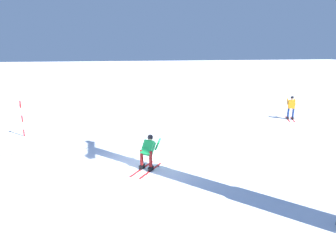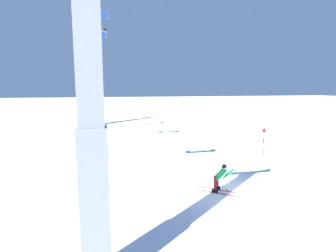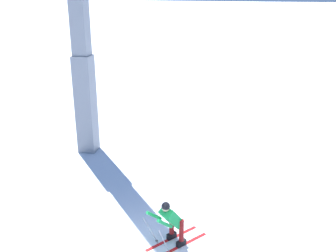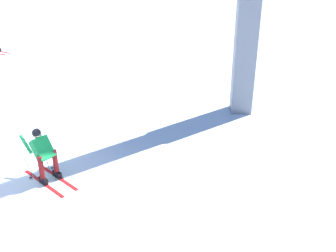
# 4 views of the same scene
# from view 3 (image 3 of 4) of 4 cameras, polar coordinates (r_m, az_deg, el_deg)

# --- Properties ---
(skier_carving_main) EXTENTS (1.57, 1.69, 1.51)m
(skier_carving_main) POSITION_cam_3_polar(r_m,az_deg,el_deg) (10.63, 0.43, -13.35)
(skier_carving_main) COLOR red
(skier_carving_main) RESTS_ON ground_plane
(lift_tower_near) EXTENTS (0.70, 2.62, 12.41)m
(lift_tower_near) POSITION_cam_3_polar(r_m,az_deg,el_deg) (15.57, -12.59, 14.41)
(lift_tower_near) COLOR gray
(lift_tower_near) RESTS_ON ground_plane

